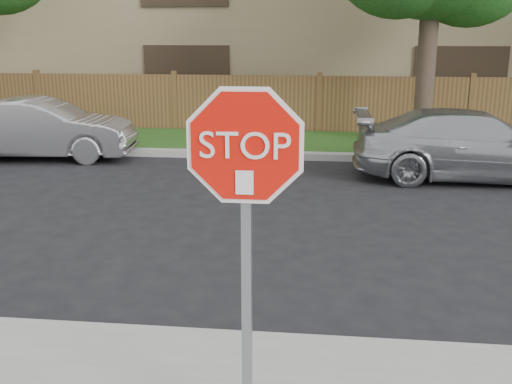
# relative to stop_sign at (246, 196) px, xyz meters

# --- Properties ---
(ground) EXTENTS (90.00, 90.00, 0.00)m
(ground) POSITION_rel_stop_sign_xyz_m (0.33, 1.48, -1.83)
(ground) COLOR black
(ground) RESTS_ON ground
(far_curb) EXTENTS (70.00, 0.30, 0.15)m
(far_curb) POSITION_rel_stop_sign_xyz_m (0.33, 9.63, -1.75)
(far_curb) COLOR gray
(far_curb) RESTS_ON ground
(grass_strip) EXTENTS (70.00, 3.00, 0.12)m
(grass_strip) POSITION_rel_stop_sign_xyz_m (0.33, 11.28, -1.77)
(grass_strip) COLOR #1E4714
(grass_strip) RESTS_ON ground
(fence) EXTENTS (70.00, 0.12, 1.60)m
(fence) POSITION_rel_stop_sign_xyz_m (0.33, 12.88, -1.03)
(fence) COLOR #533A1D
(fence) RESTS_ON ground
(apartment_building) EXTENTS (35.20, 9.20, 7.20)m
(apartment_building) POSITION_rel_stop_sign_xyz_m (0.33, 18.48, 1.70)
(apartment_building) COLOR #A08663
(apartment_building) RESTS_ON ground
(stop_sign) EXTENTS (1.01, 0.13, 2.55)m
(stop_sign) POSITION_rel_stop_sign_xyz_m (0.00, 0.00, 0.00)
(stop_sign) COLOR gray
(stop_sign) RESTS_ON sidewalk_near
(sedan_left) EXTENTS (4.19, 1.80, 1.34)m
(sedan_left) POSITION_rel_stop_sign_xyz_m (-5.77, 9.05, -1.16)
(sedan_left) COLOR #A0A0A4
(sedan_left) RESTS_ON ground
(sedan_right) EXTENTS (4.60, 1.87, 1.33)m
(sedan_right) POSITION_rel_stop_sign_xyz_m (3.36, 8.19, -1.16)
(sedan_right) COLOR #AFB0B6
(sedan_right) RESTS_ON ground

